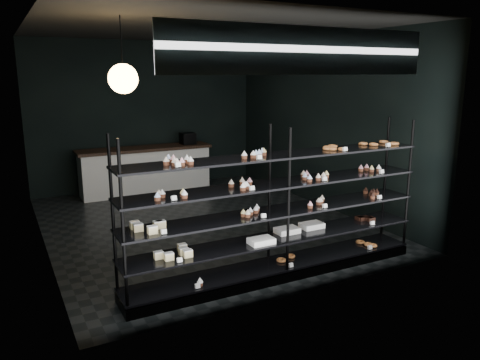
{
  "coord_description": "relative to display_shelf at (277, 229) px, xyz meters",
  "views": [
    {
      "loc": [
        -2.98,
        -7.14,
        2.52
      ],
      "look_at": [
        -0.23,
        -1.9,
        1.16
      ],
      "focal_mm": 35.0,
      "sensor_mm": 36.0,
      "label": 1
    }
  ],
  "objects": [
    {
      "name": "room",
      "position": [
        0.0,
        2.45,
        0.97
      ],
      "size": [
        5.01,
        6.01,
        3.2
      ],
      "color": "black",
      "rests_on": "ground"
    },
    {
      "name": "display_shelf",
      "position": [
        0.0,
        0.0,
        0.0
      ],
      "size": [
        4.0,
        0.5,
        1.91
      ],
      "color": "black",
      "rests_on": "room"
    },
    {
      "name": "signage",
      "position": [
        0.0,
        -0.48,
        2.12
      ],
      "size": [
        3.3,
        0.05,
        0.5
      ],
      "color": "#0E2346",
      "rests_on": "room"
    },
    {
      "name": "pendant_lamp",
      "position": [
        -1.55,
        1.08,
        1.82
      ],
      "size": [
        0.36,
        0.36,
        0.91
      ],
      "color": "black",
      "rests_on": "room"
    },
    {
      "name": "service_counter",
      "position": [
        -0.2,
        4.95,
        -0.13
      ],
      "size": [
        2.82,
        0.65,
        1.23
      ],
      "color": "silver",
      "rests_on": "room"
    }
  ]
}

